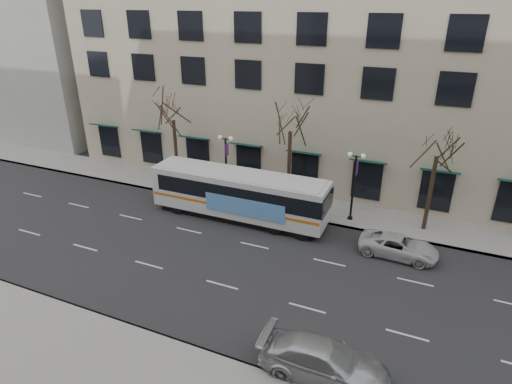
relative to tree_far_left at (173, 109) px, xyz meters
The scene contains 12 objects.
ground 14.91m from the tree_far_left, 41.35° to the right, with size 160.00×160.00×0.00m, color black.
sidewalk_far 16.40m from the tree_far_left, ahead, with size 80.00×4.00×0.15m, color gray.
building_hotel 15.52m from the tree_far_left, 56.75° to the left, with size 40.00×20.00×24.00m, color tan.
building_far_upblock 31.40m from the tree_far_left, 156.46° to the left, with size 28.00×20.00×28.00m, color #999993.
tree_far_left is the anchor object (origin of this frame).
tree_far_mid 10.00m from the tree_far_left, ahead, with size 3.60×3.60×8.55m.
tree_far_right 20.00m from the tree_far_left, ahead, with size 3.60×3.60×8.06m.
lamp_post_left 6.29m from the tree_far_left, ahead, with size 1.22×0.45×5.21m.
lamp_post_right 15.48m from the tree_far_left, ahead, with size 1.22×0.45×5.21m.
city_bus 9.47m from the tree_far_left, 24.04° to the right, with size 13.02×2.90×3.53m.
silver_car 23.36m from the tree_far_left, 41.56° to the right, with size 2.26×5.55×1.61m, color #B4B8BC.
white_pickup 20.06m from the tree_far_left, 12.07° to the right, with size 2.20×4.78×1.33m, color silver.
Camera 1 is at (9.61, -19.72, 14.73)m, focal length 30.00 mm.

